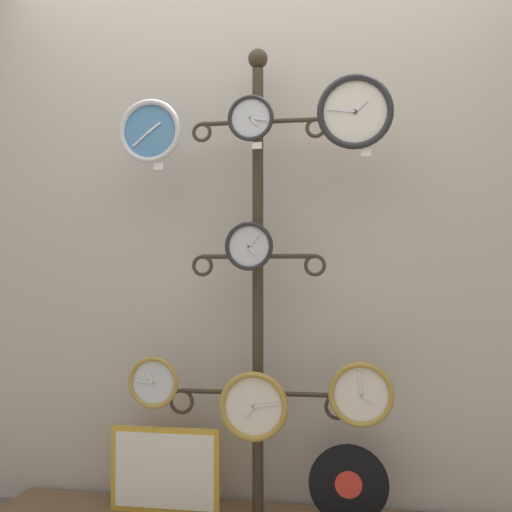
{
  "coord_description": "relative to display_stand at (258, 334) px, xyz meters",
  "views": [
    {
      "loc": [
        0.4,
        -2.1,
        1.05
      ],
      "look_at": [
        0.0,
        0.36,
        1.13
      ],
      "focal_mm": 42.0,
      "sensor_mm": 36.0,
      "label": 1
    }
  ],
  "objects": [
    {
      "name": "clock_middle_center",
      "position": [
        -0.02,
        -0.09,
        0.37
      ],
      "size": [
        0.2,
        0.04,
        0.2
      ],
      "color": "silver"
    },
    {
      "name": "display_stand",
      "position": [
        0.0,
        0.0,
        0.0
      ],
      "size": [
        0.77,
        0.34,
        2.03
      ],
      "color": "#382D1E",
      "rests_on": "ground_plane"
    },
    {
      "name": "clock_bottom_right",
      "position": [
        0.43,
        -0.08,
        -0.23
      ],
      "size": [
        0.26,
        0.04,
        0.26
      ],
      "color": "silver"
    },
    {
      "name": "shop_wall",
      "position": [
        0.0,
        0.16,
        0.59
      ],
      "size": [
        4.4,
        0.04,
        2.8
      ],
      "color": "#BCB2A3",
      "rests_on": "ground_plane"
    },
    {
      "name": "price_tag_mid",
      "position": [
        0.01,
        -0.1,
        0.78
      ],
      "size": [
        0.04,
        0.0,
        0.03
      ],
      "color": "white"
    },
    {
      "name": "price_tag_upper",
      "position": [
        -0.41,
        -0.09,
        0.71
      ],
      "size": [
        0.04,
        0.0,
        0.03
      ],
      "color": "white"
    },
    {
      "name": "clock_bottom_center",
      "position": [
        -0.0,
        -0.11,
        -0.28
      ],
      "size": [
        0.28,
        0.04,
        0.28
      ],
      "color": "silver"
    },
    {
      "name": "clock_top_right",
      "position": [
        0.41,
        -0.1,
        0.9
      ],
      "size": [
        0.31,
        0.04,
        0.31
      ],
      "color": "silver"
    },
    {
      "name": "picture_frame",
      "position": [
        -0.38,
        -0.07,
        -0.57
      ],
      "size": [
        0.47,
        0.02,
        0.35
      ],
      "color": "gold",
      "rests_on": "low_shelf"
    },
    {
      "name": "vinyl_record",
      "position": [
        0.38,
        -0.07,
        -0.59
      ],
      "size": [
        0.32,
        0.01,
        0.32
      ],
      "color": "black",
      "rests_on": "low_shelf"
    },
    {
      "name": "clock_bottom_left",
      "position": [
        -0.43,
        -0.09,
        -0.2
      ],
      "size": [
        0.22,
        0.04,
        0.22
      ],
      "color": "silver"
    },
    {
      "name": "clock_top_center",
      "position": [
        -0.01,
        -0.1,
        0.89
      ],
      "size": [
        0.19,
        0.04,
        0.19
      ],
      "color": "silver"
    },
    {
      "name": "clock_top_left",
      "position": [
        -0.45,
        -0.09,
        0.86
      ],
      "size": [
        0.27,
        0.04,
        0.27
      ],
      "color": "#4C84B2"
    },
    {
      "name": "price_tag_lower",
      "position": [
        0.45,
        -0.1,
        0.74
      ],
      "size": [
        0.04,
        0.0,
        0.03
      ],
      "color": "white"
    }
  ]
}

